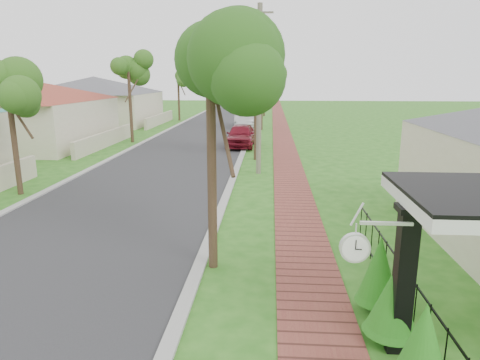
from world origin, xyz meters
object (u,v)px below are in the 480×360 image
(parked_car_red, at_px, (241,136))
(parked_car_white, at_px, (244,118))
(station_clock, at_px, (357,246))
(utility_pole, at_px, (259,91))
(near_tree, at_px, (211,93))
(porch_post, at_px, (403,286))

(parked_car_red, bearing_deg, parked_car_white, 94.37)
(parked_car_red, bearing_deg, station_clock, -79.56)
(parked_car_red, relative_size, utility_pole, 0.57)
(parked_car_white, distance_m, near_tree, 30.20)
(parked_car_red, bearing_deg, near_tree, -86.30)
(parked_car_white, bearing_deg, utility_pole, -88.54)
(near_tree, xyz_separation_m, utility_pole, (0.78, 10.52, -0.25))
(near_tree, height_order, utility_pole, utility_pole)
(parked_car_red, xyz_separation_m, station_clock, (3.32, -21.81, 1.20))
(utility_pole, relative_size, station_clock, 7.11)
(parked_car_red, xyz_separation_m, parked_car_white, (-0.52, 11.46, 0.07))
(porch_post, relative_size, utility_pole, 0.33)
(porch_post, xyz_separation_m, station_clock, (-0.87, -0.34, 0.83))
(station_clock, bearing_deg, parked_car_white, 96.58)
(porch_post, relative_size, parked_car_red, 0.57)
(porch_post, bearing_deg, parked_car_white, 98.13)
(parked_car_white, distance_m, utility_pole, 19.81)
(porch_post, xyz_separation_m, parked_car_red, (-4.19, 21.47, -0.37))
(porch_post, relative_size, parked_car_white, 0.51)
(porch_post, xyz_separation_m, utility_pole, (-2.79, 13.45, 2.78))
(parked_car_red, relative_size, near_tree, 0.85)
(porch_post, distance_m, station_clock, 1.25)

